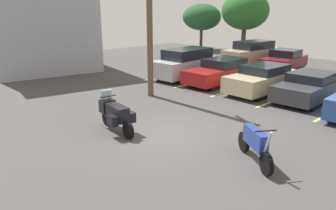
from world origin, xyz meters
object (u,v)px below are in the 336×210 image
car_far_tan (251,54)px  utility_pole (149,5)px  car_far_maroon (284,60)px  car_champagne (263,79)px  car_charcoal (309,87)px  car_silver (186,63)px  motorcycle_second (255,143)px  car_red (221,71)px  motorcycle_touring (115,113)px

car_far_tan → utility_pole: bearing=-83.2°
car_far_tan → car_far_maroon: size_ratio=1.11×
car_champagne → car_far_maroon: 7.18m
car_charcoal → car_silver: bearing=-176.5°
car_charcoal → motorcycle_second: bearing=-76.5°
car_champagne → utility_pole: 7.03m
motorcycle_second → car_champagne: (-4.20, 7.46, 0.14)m
car_far_tan → car_far_maroon: car_far_tan is taller
car_charcoal → car_champagne: bearing=-173.9°
car_red → car_charcoal: 5.23m
motorcycle_touring → car_silver: size_ratio=0.48×
motorcycle_touring → car_far_tan: (-4.27, 15.53, 0.27)m
car_silver → car_far_maroon: 7.61m
car_champagne → car_far_tan: car_far_tan is taller
utility_pole → motorcycle_touring: bearing=-55.3°
car_charcoal → utility_pole: size_ratio=0.51×
car_silver → car_far_tan: size_ratio=0.96×
car_charcoal → car_red: bearing=-178.6°
car_far_maroon → motorcycle_second: bearing=-65.2°
car_red → utility_pole: utility_pole is taller
car_silver → car_red: car_silver is taller
motorcycle_second → car_champagne: 8.57m
motorcycle_touring → car_champagne: bearing=85.3°
motorcycle_touring → utility_pole: bearing=124.7°
car_red → utility_pole: size_ratio=0.56×
car_charcoal → car_far_tan: bearing=139.1°
car_red → car_charcoal: (5.23, 0.13, -0.05)m
motorcycle_touring → motorcycle_second: motorcycle_touring is taller
motorcycle_second → car_champagne: size_ratio=0.40×
car_far_maroon → car_red: bearing=-94.4°
motorcycle_touring → utility_pole: utility_pole is taller
motorcycle_touring → car_red: size_ratio=0.47×
motorcycle_second → car_far_tan: (-9.20, 14.08, 0.34)m
car_far_tan → car_champagne: bearing=-52.9°
car_silver → car_charcoal: car_silver is taller
utility_pole → car_far_tan: bearing=96.8°
car_silver → car_far_tan: 6.84m
car_champagne → car_far_maroon: car_champagne is taller
car_red → car_champagne: car_champagne is taller
utility_pole → car_silver: bearing=111.0°
motorcycle_touring → car_red: (-2.15, 9.04, 0.05)m
car_silver → car_far_tan: car_far_tan is taller
car_silver → utility_pole: size_ratio=0.54×
car_far_maroon → car_far_tan: bearing=-176.6°
car_charcoal → car_far_maroon: bearing=125.9°
car_champagne → car_far_maroon: size_ratio=1.06×
car_far_tan → car_silver: bearing=-93.0°
car_far_maroon → utility_pole: 12.16m
car_champagne → car_far_tan: bearing=127.1°
motorcycle_second → car_champagne: bearing=119.4°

